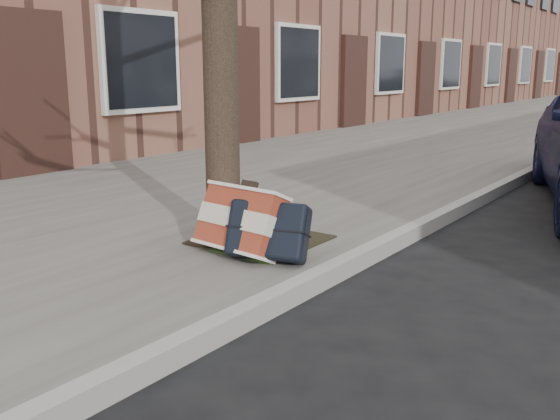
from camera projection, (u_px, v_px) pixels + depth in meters
The scene contains 6 objects.
ground at pixel (456, 400), 2.72m from camera, with size 120.00×120.00×0.00m, color black.
near_sidewalk at pixel (525, 119), 16.67m from camera, with size 5.00×70.00×0.12m, color slate.
house_near at pixel (353, 1), 20.06m from camera, with size 6.80×40.00×7.00m, color brown.
dirt_patch at pixel (261, 240), 4.79m from camera, with size 0.85×0.85×0.01m, color black.
suitcase_red at pixel (240, 221), 4.37m from camera, with size 0.64×0.18×0.46m, color maroon.
suitcase_navy at pixel (268, 230), 4.25m from camera, with size 0.55×0.18×0.40m, color black.
Camera 1 is at (0.82, -2.45, 1.42)m, focal length 40.00 mm.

